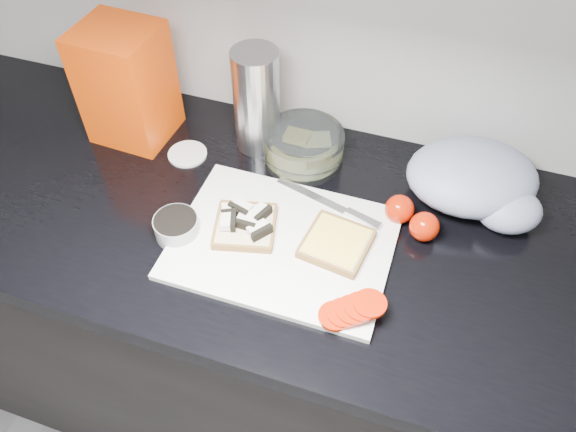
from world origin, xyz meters
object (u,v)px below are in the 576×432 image
(cutting_board, at_px, (283,243))
(glass_bowl, at_px, (303,147))
(bread_bag, at_px, (127,84))
(steel_canister, at_px, (257,101))

(cutting_board, bearing_deg, glass_bowl, 98.45)
(cutting_board, height_order, glass_bowl, glass_bowl)
(cutting_board, relative_size, glass_bowl, 2.37)
(cutting_board, height_order, bread_bag, bread_bag)
(cutting_board, distance_m, bread_bag, 0.48)
(glass_bowl, bearing_deg, steel_canister, 170.65)
(cutting_board, bearing_deg, steel_canister, 119.43)
(steel_canister, bearing_deg, cutting_board, -60.57)
(glass_bowl, height_order, steel_canister, steel_canister)
(bread_bag, height_order, steel_canister, bread_bag)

